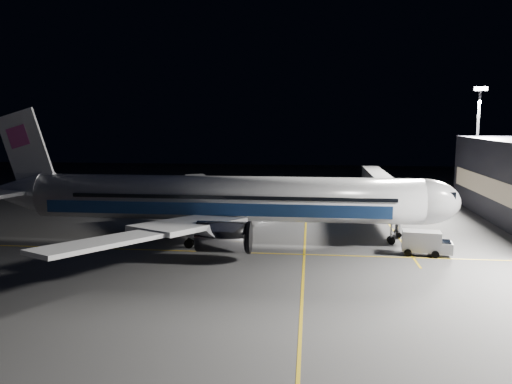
{
  "coord_description": "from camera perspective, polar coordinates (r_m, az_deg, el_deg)",
  "views": [
    {
      "loc": [
        10.52,
        -60.96,
        15.45
      ],
      "look_at": [
        3.73,
        1.04,
        6.0
      ],
      "focal_mm": 35.0,
      "sensor_mm": 36.0,
      "label": 1
    }
  ],
  "objects": [
    {
      "name": "ground",
      "position": [
        63.76,
        -3.45,
        -5.42
      ],
      "size": [
        200.0,
        200.0,
        0.0
      ],
      "primitive_type": "plane",
      "color": "#4C4C4F",
      "rests_on": "ground"
    },
    {
      "name": "guide_line_main",
      "position": [
        62.89,
        5.62,
        -5.64
      ],
      "size": [
        0.25,
        80.0,
        0.01
      ],
      "primitive_type": "cube",
      "color": "gold",
      "rests_on": "ground"
    },
    {
      "name": "guide_line_cross",
      "position": [
        58.05,
        -4.45,
        -6.84
      ],
      "size": [
        70.0,
        0.25,
        0.01
      ],
      "primitive_type": "cube",
      "color": "gold",
      "rests_on": "ground"
    },
    {
      "name": "guide_line_side",
      "position": [
        73.52,
        15.13,
        -3.81
      ],
      "size": [
        0.25,
        40.0,
        0.01
      ],
      "primitive_type": "cube",
      "color": "gold",
      "rests_on": "ground"
    },
    {
      "name": "airliner",
      "position": [
        62.9,
        -4.46,
        -0.82
      ],
      "size": [
        61.48,
        54.22,
        16.64
      ],
      "color": "silver",
      "rests_on": "ground"
    },
    {
      "name": "jet_bridge",
      "position": [
        80.58,
        14.39,
        0.59
      ],
      "size": [
        3.6,
        34.4,
        6.3
      ],
      "color": "#B2B2B7",
      "rests_on": "ground"
    },
    {
      "name": "floodlight_mast_north",
      "position": [
        97.56,
        23.98,
        6.07
      ],
      "size": [
        2.4,
        0.68,
        20.7
      ],
      "color": "#59595E",
      "rests_on": "ground"
    },
    {
      "name": "service_truck",
      "position": [
        59.4,
        18.84,
        -5.47
      ],
      "size": [
        5.6,
        2.88,
        2.75
      ],
      "rotation": [
        0.0,
        0.0,
        -0.12
      ],
      "color": "silver",
      "rests_on": "ground"
    },
    {
      "name": "baggage_tug",
      "position": [
        77.7,
        0.47,
        -2.3
      ],
      "size": [
        2.66,
        2.42,
        1.59
      ],
      "rotation": [
        0.0,
        0.0,
        0.37
      ],
      "color": "black",
      "rests_on": "ground"
    },
    {
      "name": "safety_cone_a",
      "position": [
        68.16,
        -5.8,
        -4.27
      ],
      "size": [
        0.4,
        0.4,
        0.6
      ],
      "primitive_type": "cone",
      "color": "#E34C09",
      "rests_on": "ground"
    },
    {
      "name": "safety_cone_b",
      "position": [
        76.99,
        -0.53,
        -2.73
      ],
      "size": [
        0.41,
        0.41,
        0.61
      ],
      "primitive_type": "cone",
      "color": "#E34C09",
      "rests_on": "ground"
    },
    {
      "name": "safety_cone_c",
      "position": [
        76.76,
        1.26,
        -2.79
      ],
      "size": [
        0.36,
        0.36,
        0.54
      ],
      "primitive_type": "cone",
      "color": "#E34C09",
      "rests_on": "ground"
    }
  ]
}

